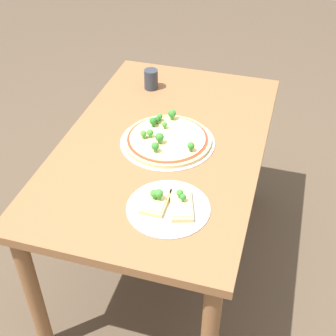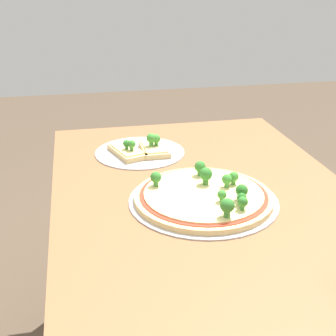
% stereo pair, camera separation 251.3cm
% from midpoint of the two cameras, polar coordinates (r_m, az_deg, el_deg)
% --- Properties ---
extents(ground_plane, '(8.00, 8.00, 0.00)m').
position_cam_midpoint_polar(ground_plane, '(1.58, -14.05, -38.45)').
color(ground_plane, brown).
extents(dining_table, '(1.27, 0.79, 0.71)m').
position_cam_midpoint_polar(dining_table, '(1.01, -20.24, -30.22)').
color(dining_table, brown).
rests_on(dining_table, ground_plane).
extents(pizza_tray_whole, '(0.38, 0.38, 0.07)m').
position_cam_midpoint_polar(pizza_tray_whole, '(0.90, -20.84, -27.93)').
color(pizza_tray_whole, '#B7B7BC').
rests_on(pizza_tray_whole, dining_table).
extents(pizza_tray_slice, '(0.28, 0.28, 0.07)m').
position_cam_midpoint_polar(pizza_tray_slice, '(0.85, -31.46, -50.82)').
color(pizza_tray_slice, '#B7B7BC').
rests_on(pizza_tray_slice, dining_table).
extents(drinking_cup, '(0.06, 0.06, 0.09)m').
position_cam_midpoint_polar(drinking_cup, '(1.13, -18.74, -6.57)').
color(drinking_cup, '#2D333D').
rests_on(drinking_cup, dining_table).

